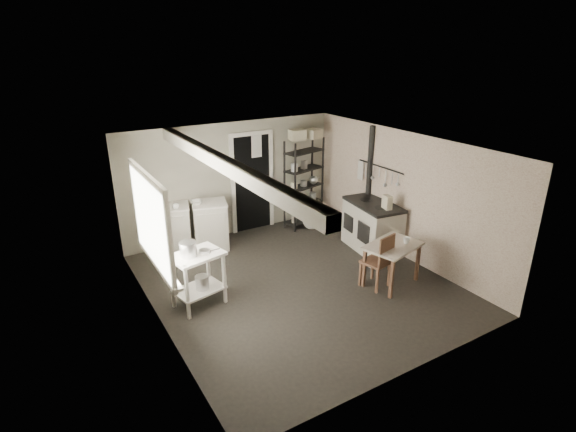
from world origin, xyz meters
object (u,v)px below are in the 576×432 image
stove (372,228)px  chair (376,259)px  work_table (392,262)px  flour_sack (312,218)px  base_cabinets (192,227)px  prep_table (198,281)px  shelf_rack (304,183)px  stockpot (188,251)px

stove → chair: (-0.88, -1.10, 0.05)m
work_table → flour_sack: bearing=86.3°
base_cabinets → chair: chair is taller
prep_table → chair: 2.81m
prep_table → shelf_rack: bearing=31.4°
prep_table → flour_sack: size_ratio=1.71×
stockpot → shelf_rack: shelf_rack is taller
stockpot → base_cabinets: bearing=69.8°
stove → stockpot: bearing=-169.8°
stove → work_table: size_ratio=1.30×
stockpot → work_table: (3.05, -1.00, -0.56)m
base_cabinets → chair: (2.05, -2.88, 0.02)m
prep_table → stockpot: size_ratio=3.25×
stove → flour_sack: 1.49m
flour_sack → work_table: bearing=-93.7°
stockpot → chair: 2.95m
work_table → prep_table: bearing=161.2°
stockpot → work_table: 3.26m
chair → stove: bearing=38.7°
base_cabinets → chair: size_ratio=1.49×
stockpot → chair: size_ratio=0.28×
work_table → flour_sack: (0.17, 2.59, -0.14)m
stockpot → stove: bearing=2.8°
prep_table → shelf_rack: size_ratio=0.45×
prep_table → chair: bearing=-19.4°
stockpot → shelf_rack: size_ratio=0.14×
shelf_rack → chair: 2.89m
prep_table → base_cabinets: (0.60, 1.94, 0.06)m
prep_table → flour_sack: bearing=27.1°
prep_table → flour_sack: (3.10, 1.59, -0.16)m
flour_sack → stockpot: bearing=-153.7°
stockpot → flour_sack: stockpot is taller
shelf_rack → stockpot: bearing=-163.7°
stockpot → stove: 3.68m
base_cabinets → work_table: base_cabinets is taller
stove → chair: chair is taller
base_cabinets → chair: bearing=-37.6°
flour_sack → prep_table: bearing=-152.9°
shelf_rack → chair: size_ratio=2.00×
base_cabinets → stove: bearing=-14.3°
shelf_rack → work_table: size_ratio=2.05×
work_table → chair: 0.31m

